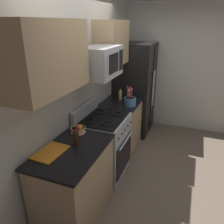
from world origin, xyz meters
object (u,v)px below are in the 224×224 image
at_px(bottle_soy, 76,137).
at_px(bottle_vinegar, 129,94).
at_px(utensil_crock, 130,101).
at_px(range_oven, 104,145).
at_px(bottle_oil, 120,94).
at_px(microwave, 101,62).
at_px(cutting_board, 50,152).
at_px(refrigerator, 135,89).
at_px(fruit_basket, 78,129).

distance_m(bottle_soy, bottle_vinegar, 1.73).
distance_m(utensil_crock, bottle_soy, 1.47).
bearing_deg(range_oven, bottle_oil, 3.74).
bearing_deg(bottle_oil, range_oven, -176.26).
relative_size(microwave, utensil_crock, 2.00).
height_order(range_oven, cutting_board, range_oven).
relative_size(microwave, bottle_vinegar, 2.85).
height_order(utensil_crock, bottle_soy, utensil_crock).
distance_m(refrigerator, bottle_vinegar, 0.71).
height_order(refrigerator, utensil_crock, refrigerator).
bearing_deg(bottle_soy, microwave, 2.42).
height_order(range_oven, refrigerator, refrigerator).
bearing_deg(bottle_soy, bottle_oil, 2.20).
bearing_deg(bottle_oil, utensil_crock, -135.58).
height_order(range_oven, bottle_soy, bottle_soy).
bearing_deg(bottle_vinegar, microwave, 172.57).
bearing_deg(range_oven, microwave, 90.10).
xyz_separation_m(cutting_board, bottle_soy, (0.24, -0.18, 0.10)).
xyz_separation_m(range_oven, bottle_vinegar, (0.93, -0.09, 0.55)).
relative_size(refrigerator, microwave, 2.71).
bearing_deg(utensil_crock, microwave, 160.39).
bearing_deg(refrigerator, fruit_basket, 176.08).
relative_size(fruit_basket, bottle_soy, 0.84).
height_order(microwave, bottle_vinegar, microwave).
xyz_separation_m(bottle_oil, bottle_soy, (-1.72, -0.07, 0.01)).
bearing_deg(utensil_crock, cutting_board, 167.35).
bearing_deg(fruit_basket, utensil_crock, -16.04).
bearing_deg(utensil_crock, bottle_vinegar, 21.86).
xyz_separation_m(range_oven, bottle_soy, (-0.80, -0.01, 0.54)).
relative_size(microwave, fruit_basket, 3.50).
distance_m(fruit_basket, bottle_oil, 1.43).
bearing_deg(bottle_soy, range_oven, 0.43).
bearing_deg(microwave, bottle_oil, 2.02).
bearing_deg(refrigerator, bottle_vinegar, -173.77).
bearing_deg(range_oven, bottle_soy, -179.57).
bearing_deg(bottle_vinegar, bottle_soy, 177.11).
distance_m(microwave, bottle_oil, 1.17).
bearing_deg(cutting_board, fruit_basket, -4.98).
bearing_deg(bottle_vinegar, refrigerator, 6.23).
bearing_deg(range_oven, cutting_board, 170.43).
height_order(range_oven, microwave, microwave).
bearing_deg(bottle_vinegar, range_oven, 174.27).
distance_m(range_oven, fruit_basket, 0.71).
relative_size(refrigerator, cutting_board, 4.85).
relative_size(refrigerator, bottle_vinegar, 7.70).
xyz_separation_m(cutting_board, bottle_oil, (1.96, -0.11, 0.09)).
bearing_deg(cutting_board, bottle_vinegar, -7.77).
xyz_separation_m(range_oven, bottle_oil, (0.92, 0.06, 0.53)).
xyz_separation_m(refrigerator, cutting_board, (-2.66, 0.19, -0.00)).
xyz_separation_m(utensil_crock, bottle_vinegar, (0.28, 0.11, 0.03)).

